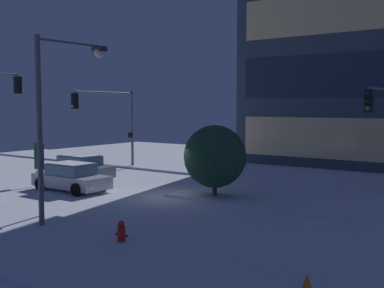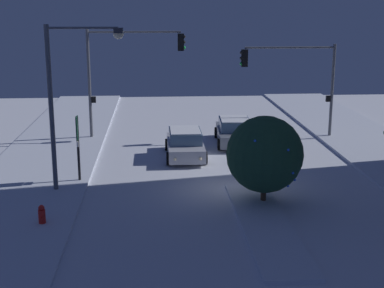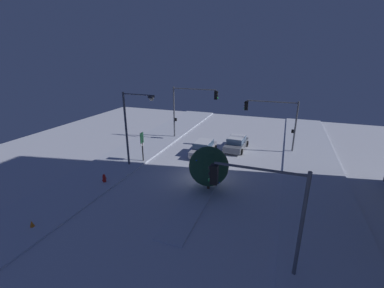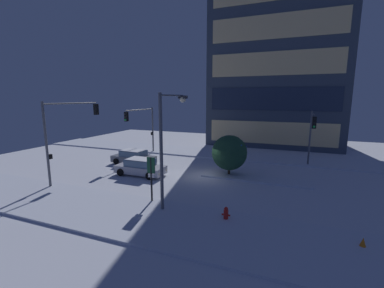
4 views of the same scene
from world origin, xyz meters
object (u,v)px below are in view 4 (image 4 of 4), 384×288
object	(u,v)px
fire_hydrant	(226,214)
parking_info_sign	(151,174)
car_far	(134,157)
street_lamp_arched	(169,133)
traffic_light_corner_far_right	(312,130)
construction_cone	(363,243)
traffic_light_corner_far_left	(142,122)
decorated_tree_median	(229,153)
traffic_light_corner_near_left	(69,126)
car_near	(140,167)

from	to	relation	value
fire_hydrant	parking_info_sign	bearing A→B (deg)	172.29
car_far	fire_hydrant	xyz separation A→B (m)	(12.06, -8.76, -0.31)
street_lamp_arched	traffic_light_corner_far_right	bearing A→B (deg)	-32.90
car_far	traffic_light_corner_far_right	world-z (taller)	traffic_light_corner_far_right
street_lamp_arched	parking_info_sign	xyz separation A→B (m)	(-1.27, -0.07, -2.73)
street_lamp_arched	parking_info_sign	bearing A→B (deg)	95.45
traffic_light_corner_far_right	fire_hydrant	size ratio (longest dim) A/B	6.68
traffic_light_corner_far_right	construction_cone	size ratio (longest dim) A/B	10.08
traffic_light_corner_far_right	street_lamp_arched	distance (m)	14.97
traffic_light_corner_far_left	decorated_tree_median	bearing A→B (deg)	70.53
traffic_light_corner_near_left	traffic_light_corner_far_right	xyz separation A→B (m)	(18.63, 10.45, -0.65)
traffic_light_corner_far_right	traffic_light_corner_near_left	bearing A→B (deg)	-60.71
construction_cone	parking_info_sign	bearing A→B (deg)	174.88
traffic_light_corner_near_left	traffic_light_corner_far_left	distance (m)	10.04
construction_cone	traffic_light_corner_far_left	bearing A→B (deg)	146.89
construction_cone	car_near	bearing A→B (deg)	158.90
car_far	traffic_light_corner_far_right	xyz separation A→B (m)	(16.85, 4.19, 3.19)
fire_hydrant	decorated_tree_median	bearing A→B (deg)	102.53
car_far	fire_hydrant	bearing A→B (deg)	147.03
traffic_light_corner_near_left	construction_cone	xyz separation A→B (m)	(20.31, -2.84, -4.28)
street_lamp_arched	parking_info_sign	distance (m)	3.01
fire_hydrant	parking_info_sign	distance (m)	5.43
construction_cone	car_far	bearing A→B (deg)	153.83
parking_info_sign	construction_cone	distance (m)	11.79
car_near	decorated_tree_median	xyz separation A→B (m)	(7.38, 2.76, 1.35)
car_near	traffic_light_corner_near_left	bearing A→B (deg)	-144.78
street_lamp_arched	decorated_tree_median	world-z (taller)	street_lamp_arched
car_far	traffic_light_corner_far_right	distance (m)	17.65
car_far	decorated_tree_median	bearing A→B (deg)	-178.49
car_near	construction_cone	xyz separation A→B (m)	(15.74, -6.07, -0.44)
traffic_light_corner_far_left	construction_cone	xyz separation A→B (m)	(19.70, -12.84, -3.70)
traffic_light_corner_far_right	traffic_light_corner_far_left	bearing A→B (deg)	-88.57
traffic_light_corner_near_left	street_lamp_arched	size ratio (longest dim) A/B	0.92
fire_hydrant	decorated_tree_median	distance (m)	8.86
traffic_light_corner_near_left	traffic_light_corner_far_left	xyz separation A→B (m)	(0.62, 10.00, -0.58)
traffic_light_corner_far_right	decorated_tree_median	bearing A→B (deg)	-56.25
traffic_light_corner_far_right	parking_info_sign	xyz separation A→B (m)	(-9.94, -12.25, -1.94)
car_near	traffic_light_corner_far_right	distance (m)	16.12
fire_hydrant	traffic_light_corner_far_right	bearing A→B (deg)	69.70
traffic_light_corner_near_left	street_lamp_arched	world-z (taller)	street_lamp_arched
fire_hydrant	street_lamp_arched	bearing A→B (deg)	168.86
car_far	street_lamp_arched	bearing A→B (deg)	138.69
traffic_light_corner_far_right	construction_cone	distance (m)	13.88
decorated_tree_median	fire_hydrant	bearing A→B (deg)	-77.47
traffic_light_corner_near_left	parking_info_sign	distance (m)	9.25
parking_info_sign	decorated_tree_median	bearing A→B (deg)	-23.32
traffic_light_corner_far_left	street_lamp_arched	size ratio (longest dim) A/B	0.81
car_far	traffic_light_corner_far_right	size ratio (longest dim) A/B	0.84
traffic_light_corner_far_right	traffic_light_corner_far_left	distance (m)	18.02
street_lamp_arched	car_near	bearing A→B (deg)	49.85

